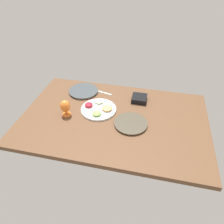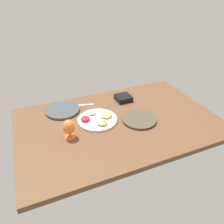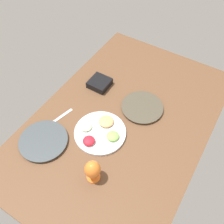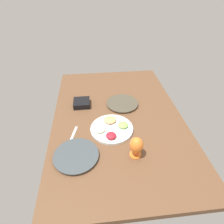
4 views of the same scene
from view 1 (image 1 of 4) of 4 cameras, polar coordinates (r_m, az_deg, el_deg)
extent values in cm
cube|color=brown|center=(185.11, 0.53, -1.86)|extent=(160.00, 104.00, 4.00)
cylinder|color=beige|center=(176.98, 5.07, -3.20)|extent=(25.67, 25.67, 1.21)
cylinder|color=#494233|center=(176.33, 5.09, -2.97)|extent=(27.90, 27.90, 0.73)
cylinder|color=silver|center=(217.39, -7.68, 5.54)|extent=(26.94, 26.94, 1.31)
cylinder|color=#3E4549|center=(216.82, -7.70, 5.77)|extent=(29.29, 29.29, 0.79)
cylinder|color=silver|center=(191.30, -3.64, 0.73)|extent=(31.92, 31.92, 1.80)
ellipsoid|color=red|center=(193.43, -6.29, 1.96)|extent=(7.22, 7.22, 3.19)
ellipsoid|color=#8CC659|center=(183.31, -4.16, -0.39)|extent=(7.59, 7.59, 2.57)
ellipsoid|color=#F2A566|center=(188.70, -1.32, 1.04)|extent=(9.47, 9.47, 2.60)
ellipsoid|color=beige|center=(197.62, -3.49, 2.88)|extent=(7.75, 7.75, 2.30)
cylinder|color=orange|center=(190.20, -12.14, -0.62)|extent=(7.58, 7.58, 1.00)
cylinder|color=orange|center=(188.95, -12.22, -0.15)|extent=(2.00, 2.00, 3.06)
ellipsoid|color=orange|center=(184.70, -12.51, 1.56)|extent=(8.67, 8.67, 11.05)
cube|color=black|center=(203.63, 7.37, 3.62)|extent=(13.94, 13.94, 4.75)
cube|color=tan|center=(202.77, 7.41, 3.97)|extent=(11.43, 11.43, 1.52)
cube|color=silver|center=(214.63, -2.29, 5.29)|extent=(17.90, 6.11, 0.60)
camera|label=2|loc=(0.93, -69.71, 0.88)|focal=34.69mm
camera|label=3|loc=(1.47, -47.65, 33.86)|focal=40.46mm
camera|label=4|loc=(2.16, -35.30, 27.39)|focal=30.35mm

